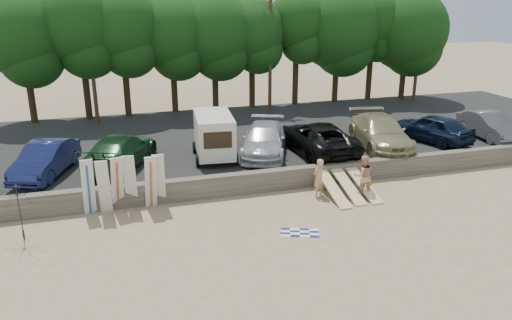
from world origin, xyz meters
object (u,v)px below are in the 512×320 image
object	(u,v)px
car_6	(489,126)
beachgoer_b	(363,176)
car_2	(264,140)
box_trailer	(214,134)
car_0	(45,159)
car_1	(121,151)
beach_umbrella	(19,212)
car_4	(380,132)
car_5	(432,128)
beachgoer_a	(319,178)
cooler	(319,186)
car_3	(317,137)

from	to	relation	value
car_6	beachgoer_b	distance (m)	11.29
car_2	beachgoer_b	size ratio (longest dim) A/B	2.77
box_trailer	car_6	world-z (taller)	box_trailer
car_0	car_1	size ratio (longest dim) A/B	0.85
car_1	car_6	distance (m)	20.93
car_0	beachgoer_b	bearing A→B (deg)	-1.24
car_1	car_6	xyz separation A→B (m)	(20.90, -1.08, -0.05)
car_0	beach_umbrella	size ratio (longest dim) A/B	1.83
beach_umbrella	beachgoer_b	bearing A→B (deg)	0.96
car_4	box_trailer	bearing A→B (deg)	-173.46
car_2	car_6	bearing A→B (deg)	18.00
car_6	car_5	bearing A→B (deg)	179.50
box_trailer	beachgoer_b	world-z (taller)	box_trailer
box_trailer	beachgoer_a	world-z (taller)	box_trailer
car_1	car_4	world-z (taller)	car_4
box_trailer	car_1	distance (m)	4.70
car_1	cooler	bearing A→B (deg)	179.10
car_0	beach_umbrella	world-z (taller)	beach_umbrella
car_5	car_6	size ratio (longest dim) A/B	1.04
car_1	car_5	distance (m)	17.29
beach_umbrella	car_2	bearing A→B (deg)	25.54
box_trailer	car_3	size ratio (longest dim) A/B	0.65
car_3	car_6	distance (m)	10.74
car_4	car_5	size ratio (longest dim) A/B	1.24
car_3	beach_umbrella	world-z (taller)	car_3
box_trailer	beachgoer_b	xyz separation A→B (m)	(5.78, -5.21, -1.02)
car_1	car_2	distance (m)	7.37
car_3	box_trailer	bearing A→B (deg)	-7.66
box_trailer	car_5	xyz separation A→B (m)	(12.61, -0.56, -0.49)
box_trailer	car_0	xyz separation A→B (m)	(-8.09, -0.19, -0.52)
car_0	beachgoer_a	distance (m)	12.75
beach_umbrella	car_0	bearing A→B (deg)	84.66
beachgoer_b	cooler	distance (m)	2.16
beachgoer_b	car_1	bearing A→B (deg)	-19.04
car_1	car_5	xyz separation A→B (m)	(17.28, -0.68, 0.01)
car_3	beachgoer_a	world-z (taller)	car_3
beachgoer_a	car_5	bearing A→B (deg)	177.30
car_4	car_6	distance (m)	7.05
car_1	beachgoer_b	bearing A→B (deg)	176.90
car_3	cooler	distance (m)	3.92
car_6	cooler	size ratio (longest dim) A/B	11.98
beachgoer_a	beach_umbrella	bearing A→B (deg)	-24.15
car_2	car_5	size ratio (longest dim) A/B	1.14
car_1	cooler	xyz separation A→B (m)	(8.87, -4.11, -1.34)
car_0	beach_umbrella	bearing A→B (deg)	-76.67
car_5	car_1	bearing A→B (deg)	-22.89
box_trailer	car_2	distance (m)	2.74
car_4	car_6	xyz separation A→B (m)	(7.04, -0.22, -0.10)
car_5	car_6	distance (m)	3.64
car_1	car_6	size ratio (longest dim) A/B	1.21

